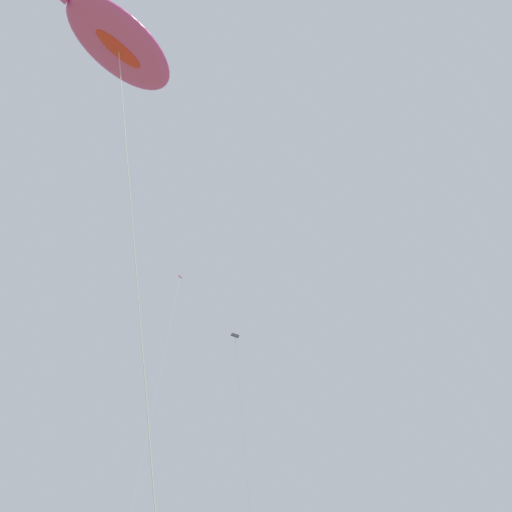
% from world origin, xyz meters
% --- Properties ---
extents(big_show_kite, '(13.81, 2.99, 19.04)m').
position_xyz_m(big_show_kite, '(-4.80, 11.56, 18.58)').
color(big_show_kite, '#CC3899').
rests_on(big_show_kite, ground).
extents(small_kite_streamer_purple, '(1.72, 1.37, 22.70)m').
position_xyz_m(small_kite_streamer_purple, '(8.60, 28.26, 20.61)').
color(small_kite_streamer_purple, pink).
rests_on(small_kite_streamer_purple, ground).
extents(small_kite_bird_shape, '(3.70, 1.80, 13.30)m').
position_xyz_m(small_kite_bird_shape, '(9.10, 19.96, 11.39)').
color(small_kite_bird_shape, black).
rests_on(small_kite_bird_shape, ground).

